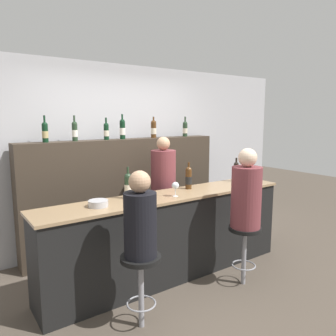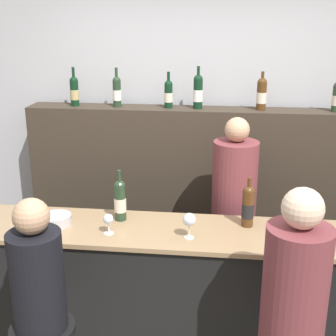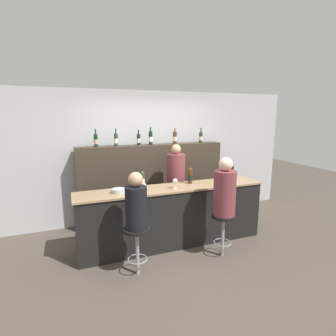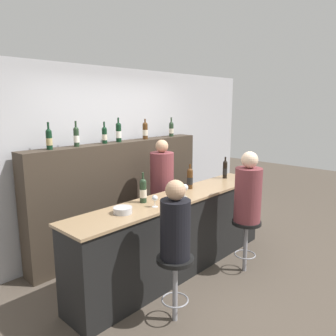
# 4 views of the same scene
# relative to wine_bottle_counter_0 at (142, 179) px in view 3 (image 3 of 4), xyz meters

# --- Properties ---
(ground_plane) EXTENTS (16.00, 16.00, 0.00)m
(ground_plane) POSITION_rel_wine_bottle_counter_0_xyz_m (0.48, -0.37, -1.13)
(ground_plane) COLOR #4C4238
(wall_back) EXTENTS (6.40, 0.05, 2.60)m
(wall_back) POSITION_rel_wine_bottle_counter_0_xyz_m (0.48, 1.21, 0.17)
(wall_back) COLOR #B2B2B7
(wall_back) RESTS_ON ground_plane
(bar_counter) EXTENTS (3.10, 0.55, 0.98)m
(bar_counter) POSITION_rel_wine_bottle_counter_0_xyz_m (0.48, -0.12, -0.63)
(bar_counter) COLOR black
(bar_counter) RESTS_ON ground_plane
(back_bar_cabinet) EXTENTS (2.91, 0.28, 1.56)m
(back_bar_cabinet) POSITION_rel_wine_bottle_counter_0_xyz_m (0.48, 0.98, -0.35)
(back_bar_cabinet) COLOR #382D23
(back_bar_cabinet) RESTS_ON ground_plane
(wine_bottle_counter_0) EXTENTS (0.08, 0.08, 0.35)m
(wine_bottle_counter_0) POSITION_rel_wine_bottle_counter_0_xyz_m (0.00, 0.00, 0.00)
(wine_bottle_counter_0) COLOR #233823
(wine_bottle_counter_0) RESTS_ON bar_counter
(wine_bottle_counter_1) EXTENTS (0.08, 0.08, 0.33)m
(wine_bottle_counter_1) POSITION_rel_wine_bottle_counter_0_xyz_m (0.84, 0.00, -0.00)
(wine_bottle_counter_1) COLOR #4C2D14
(wine_bottle_counter_1) RESTS_ON bar_counter
(wine_bottle_counter_2) EXTENTS (0.07, 0.07, 0.33)m
(wine_bottle_counter_2) POSITION_rel_wine_bottle_counter_0_xyz_m (1.67, 0.00, -0.00)
(wine_bottle_counter_2) COLOR black
(wine_bottle_counter_2) RESTS_ON bar_counter
(wine_bottle_backbar_0) EXTENTS (0.07, 0.07, 0.32)m
(wine_bottle_backbar_0) POSITION_rel_wine_bottle_counter_0_xyz_m (-0.58, 0.98, 0.56)
(wine_bottle_backbar_0) COLOR black
(wine_bottle_backbar_0) RESTS_ON back_bar_cabinet
(wine_bottle_backbar_1) EXTENTS (0.07, 0.07, 0.32)m
(wine_bottle_backbar_1) POSITION_rel_wine_bottle_counter_0_xyz_m (-0.22, 0.98, 0.56)
(wine_bottle_backbar_1) COLOR #233823
(wine_bottle_backbar_1) RESTS_ON back_bar_cabinet
(wine_bottle_backbar_2) EXTENTS (0.07, 0.07, 0.29)m
(wine_bottle_backbar_2) POSITION_rel_wine_bottle_counter_0_xyz_m (0.21, 0.98, 0.55)
(wine_bottle_backbar_2) COLOR black
(wine_bottle_backbar_2) RESTS_ON back_bar_cabinet
(wine_bottle_backbar_3) EXTENTS (0.08, 0.08, 0.34)m
(wine_bottle_backbar_3) POSITION_rel_wine_bottle_counter_0_xyz_m (0.45, 0.98, 0.57)
(wine_bottle_backbar_3) COLOR black
(wine_bottle_backbar_3) RESTS_ON back_bar_cabinet
(wine_bottle_backbar_4) EXTENTS (0.08, 0.08, 0.31)m
(wine_bottle_backbar_4) POSITION_rel_wine_bottle_counter_0_xyz_m (0.96, 0.98, 0.56)
(wine_bottle_backbar_4) COLOR #4C2D14
(wine_bottle_backbar_4) RESTS_ON back_bar_cabinet
(wine_bottle_backbar_5) EXTENTS (0.08, 0.08, 0.31)m
(wine_bottle_backbar_5) POSITION_rel_wine_bottle_counter_0_xyz_m (1.54, 0.98, 0.55)
(wine_bottle_backbar_5) COLOR #233823
(wine_bottle_backbar_5) RESTS_ON back_bar_cabinet
(wine_glass_0) EXTENTS (0.07, 0.07, 0.13)m
(wine_glass_0) POSITION_rel_wine_bottle_counter_0_xyz_m (-0.03, -0.22, -0.05)
(wine_glass_0) COLOR silver
(wine_glass_0) RESTS_ON bar_counter
(wine_glass_1) EXTENTS (0.08, 0.08, 0.16)m
(wine_glass_1) POSITION_rel_wine_bottle_counter_0_xyz_m (0.48, -0.22, -0.02)
(wine_glass_1) COLOR silver
(wine_glass_1) RESTS_ON bar_counter
(metal_bowl) EXTENTS (0.20, 0.20, 0.06)m
(metal_bowl) POSITION_rel_wine_bottle_counter_0_xyz_m (-0.40, -0.12, -0.11)
(metal_bowl) COLOR #B7B7BC
(metal_bowl) RESTS_ON bar_counter
(bar_stool_left) EXTENTS (0.36, 0.36, 0.67)m
(bar_stool_left) POSITION_rel_wine_bottle_counter_0_xyz_m (-0.29, -0.75, -0.61)
(bar_stool_left) COLOR gray
(bar_stool_left) RESTS_ON ground_plane
(guest_seated_left) EXTENTS (0.28, 0.28, 0.75)m
(guest_seated_left) POSITION_rel_wine_bottle_counter_0_xyz_m (-0.29, -0.75, -0.13)
(guest_seated_left) COLOR black
(guest_seated_left) RESTS_ON bar_stool_left
(bar_stool_right) EXTENTS (0.36, 0.36, 0.67)m
(bar_stool_right) POSITION_rel_wine_bottle_counter_0_xyz_m (1.04, -0.75, -0.61)
(bar_stool_right) COLOR gray
(bar_stool_right) RESTS_ON ground_plane
(guest_seated_right) EXTENTS (0.33, 0.33, 0.87)m
(guest_seated_right) POSITION_rel_wine_bottle_counter_0_xyz_m (1.04, -0.75, -0.08)
(guest_seated_right) COLOR brown
(guest_seated_right) RESTS_ON bar_stool_right
(bartender) EXTENTS (0.33, 0.33, 1.61)m
(bartender) POSITION_rel_wine_bottle_counter_0_xyz_m (0.76, 0.44, -0.38)
(bartender) COLOR brown
(bartender) RESTS_ON ground_plane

